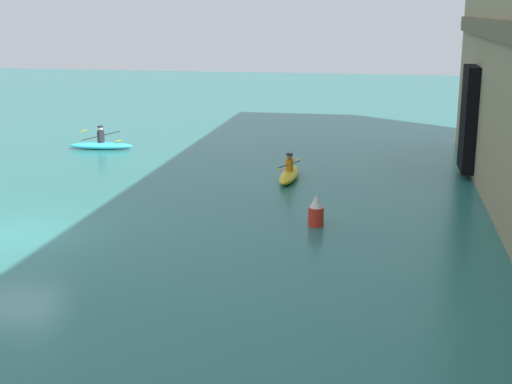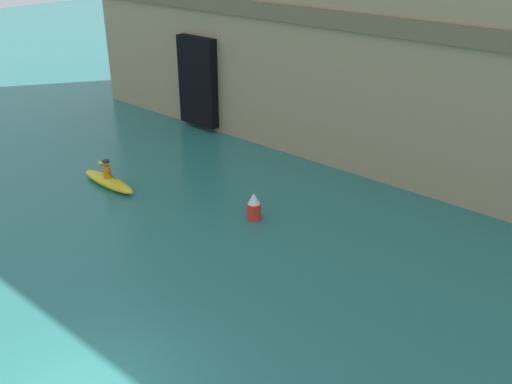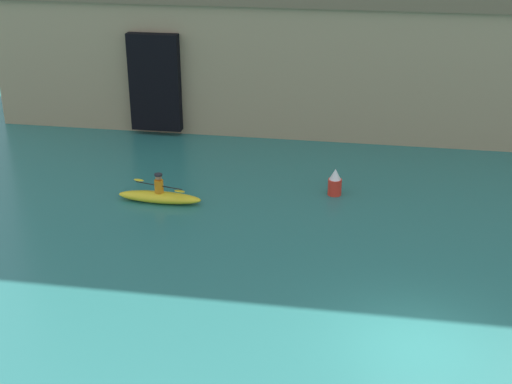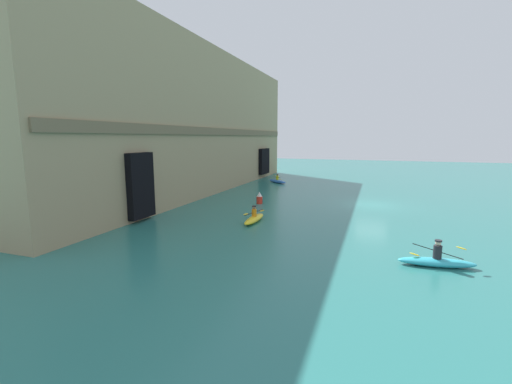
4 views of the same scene
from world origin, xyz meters
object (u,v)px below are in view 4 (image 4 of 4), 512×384
object	(u,v)px
kayak_blue	(277,181)
marker_buoy	(259,198)
kayak_cyan	(437,261)
kayak_yellow	(254,218)

from	to	relation	value
kayak_blue	marker_buoy	world-z (taller)	kayak_blue
kayak_cyan	kayak_blue	bearing A→B (deg)	112.90
kayak_yellow	marker_buoy	size ratio (longest dim) A/B	3.04
kayak_blue	kayak_cyan	world-z (taller)	kayak_cyan
kayak_blue	marker_buoy	bearing A→B (deg)	138.17
kayak_cyan	marker_buoy	distance (m)	16.42
kayak_blue	marker_buoy	size ratio (longest dim) A/B	2.93
kayak_cyan	kayak_yellow	xyz separation A→B (m)	(4.89, 10.31, 0.00)
kayak_blue	kayak_yellow	distance (m)	20.15
kayak_blue	kayak_cyan	xyz separation A→B (m)	(-24.64, -14.28, 0.00)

